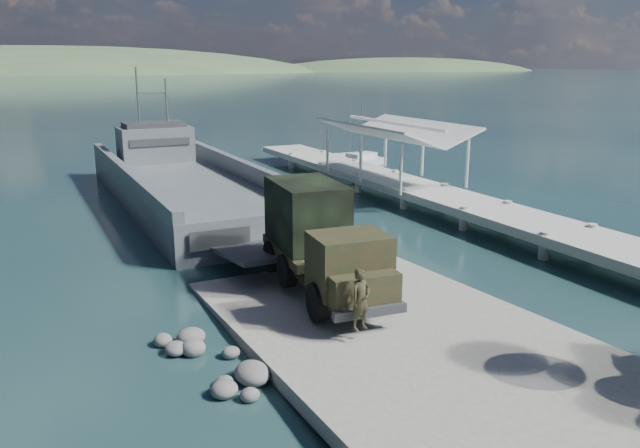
{
  "coord_description": "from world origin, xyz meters",
  "views": [
    {
      "loc": [
        -11.18,
        -16.97,
        9.27
      ],
      "look_at": [
        0.28,
        6.0,
        2.59
      ],
      "focal_mm": 35.0,
      "sensor_mm": 36.0,
      "label": 1
    }
  ],
  "objects": [
    {
      "name": "ground",
      "position": [
        0.0,
        0.0,
        0.0
      ],
      "size": [
        1400.0,
        1400.0,
        0.0
      ],
      "primitive_type": "plane",
      "color": "#1B3B41",
      "rests_on": "ground"
    },
    {
      "name": "distant_headlands",
      "position": [
        50.0,
        560.0,
        0.0
      ],
      "size": [
        1000.0,
        240.0,
        48.0
      ],
      "primitive_type": null,
      "color": "#3E5937",
      "rests_on": "ground"
    },
    {
      "name": "landing_craft",
      "position": [
        -0.81,
        23.93,
        0.79
      ],
      "size": [
        8.35,
        32.53,
        9.64
      ],
      "rotation": [
        0.0,
        0.0,
        -0.0
      ],
      "color": "#4F575D",
      "rests_on": "ground"
    },
    {
      "name": "shoreline_rocks",
      "position": [
        -6.2,
        0.5,
        0.0
      ],
      "size": [
        3.2,
        5.6,
        0.9
      ],
      "primitive_type": null,
      "color": "#5D5C5A",
      "rests_on": "ground"
    },
    {
      "name": "military_truck",
      "position": [
        -0.65,
        4.17,
        2.5
      ],
      "size": [
        3.59,
        8.92,
        4.03
      ],
      "rotation": [
        0.0,
        0.0,
        -0.1
      ],
      "color": "black",
      "rests_on": "boat_ramp"
    },
    {
      "name": "boat_ramp",
      "position": [
        0.0,
        -1.0,
        0.25
      ],
      "size": [
        10.0,
        18.0,
        0.5
      ],
      "primitive_type": "cube",
      "color": "gray",
      "rests_on": "ground"
    },
    {
      "name": "sailboat_far",
      "position": [
        17.05,
        33.19,
        0.37
      ],
      "size": [
        2.92,
        5.91,
        6.93
      ],
      "rotation": [
        0.0,
        0.0,
        0.23
      ],
      "color": "silver",
      "rests_on": "ground"
    },
    {
      "name": "pier",
      "position": [
        13.0,
        18.77,
        1.6
      ],
      "size": [
        6.4,
        44.0,
        6.1
      ],
      "color": "#A2A399",
      "rests_on": "ground"
    },
    {
      "name": "soldier",
      "position": [
        -1.68,
        -0.86,
        1.53
      ],
      "size": [
        0.85,
        0.67,
        2.05
      ],
      "primitive_type": "imported",
      "rotation": [
        0.0,
        0.0,
        0.26
      ],
      "color": "black",
      "rests_on": "boat_ramp"
    },
    {
      "name": "sailboat_near",
      "position": [
        18.91,
        34.3,
        0.32
      ],
      "size": [
        2.43,
        5.07,
        5.94
      ],
      "rotation": [
        0.0,
        0.0,
        0.21
      ],
      "color": "silver",
      "rests_on": "ground"
    }
  ]
}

